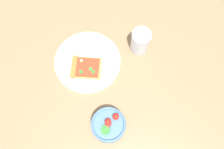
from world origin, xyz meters
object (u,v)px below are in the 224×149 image
at_px(salad_bowl, 109,125).
at_px(soda_glass, 140,42).
at_px(plate, 88,62).
at_px(pizza_slice_main, 84,67).

bearing_deg(salad_bowl, soda_glass, 153.51).
height_order(plate, soda_glass, soda_glass).
xyz_separation_m(plate, soda_glass, (-0.05, 0.21, 0.04)).
bearing_deg(soda_glass, salad_bowl, -26.49).
bearing_deg(pizza_slice_main, salad_bowl, 17.95).
bearing_deg(soda_glass, plate, -77.59).
bearing_deg(pizza_slice_main, plate, 153.00).
xyz_separation_m(pizza_slice_main, salad_bowl, (0.23, 0.07, 0.02)).
bearing_deg(pizza_slice_main, soda_glass, 108.21).
bearing_deg(plate, soda_glass, 102.41).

